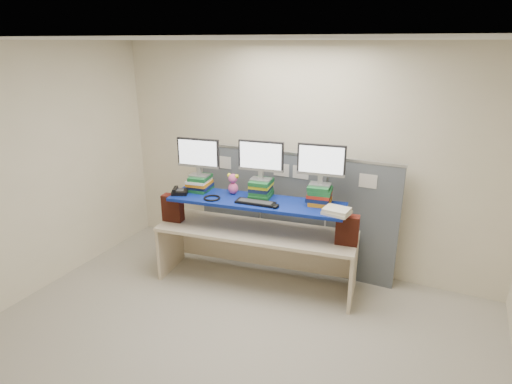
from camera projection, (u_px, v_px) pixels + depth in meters
The scene contains 18 objects.
room at pixel (221, 214), 3.64m from camera, with size 5.00×4.00×2.80m.
cubicle_partition at pixel (292, 211), 5.37m from camera, with size 2.60×0.06×1.53m.
desk at pixel (256, 241), 5.04m from camera, with size 2.40×0.97×0.71m.
brick_pier_left at pixel (173, 208), 5.19m from camera, with size 0.24×0.13×0.33m, color maroon.
brick_pier_right at pixel (347, 230), 4.59m from camera, with size 0.24×0.13×0.33m, color maroon.
blue_board at pixel (256, 202), 4.88m from camera, with size 2.02×0.51×0.04m, color navy.
book_stack_left at pixel (200, 183), 5.17m from camera, with size 0.29×0.33×0.18m.
book_stack_center at pixel (261, 188), 4.94m from camera, with size 0.28×0.33×0.21m.
book_stack_right at pixel (320, 194), 4.74m from camera, with size 0.30×0.33×0.22m.
monitor_left at pixel (198, 155), 5.05m from camera, with size 0.52×0.17×0.46m.
monitor_center at pixel (261, 158), 4.81m from camera, with size 0.52×0.17×0.46m.
monitor_right at pixel (321, 162), 4.61m from camera, with size 0.52×0.17×0.46m.
keyboard at pixel (255, 202), 4.76m from camera, with size 0.46×0.18×0.03m.
mouse at pixel (276, 206), 4.65m from camera, with size 0.06×0.11×0.04m, color black.
desk_phone at pixel (179, 192), 5.06m from camera, with size 0.23×0.23×0.08m.
headset at pixel (212, 198), 4.91m from camera, with size 0.20×0.20×0.02m, color black.
plush_toy at pixel (233, 184), 5.03m from camera, with size 0.15×0.11×0.25m.
binder_stack at pixel (337, 211), 4.47m from camera, with size 0.29×0.24×0.06m.
Camera 1 is at (1.70, -2.92, 2.79)m, focal length 30.00 mm.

